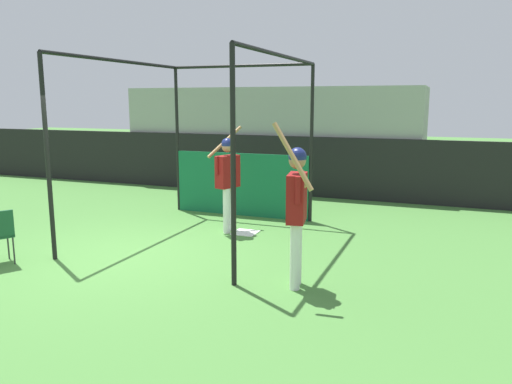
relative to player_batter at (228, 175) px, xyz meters
The scene contains 7 objects.
ground_plane 2.42m from the player_batter, 113.97° to the right, with size 60.00×60.00×0.00m, color #477F38.
outfield_wall 4.06m from the player_batter, 102.64° to the left, with size 24.00×0.12×1.53m.
bleacher_section 5.29m from the player_batter, 99.64° to the left, with size 8.15×2.40×2.81m.
batting_cage 0.67m from the player_batter, 119.03° to the left, with size 3.11×3.91×3.16m.
home_plate 1.12m from the player_batter, ahead, with size 0.44×0.44×0.02m.
player_batter is the anchor object (origin of this frame).
player_waiting 3.05m from the player_batter, 48.58° to the right, with size 0.58×0.77×2.17m.
Camera 1 is at (4.69, -6.33, 2.42)m, focal length 35.00 mm.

